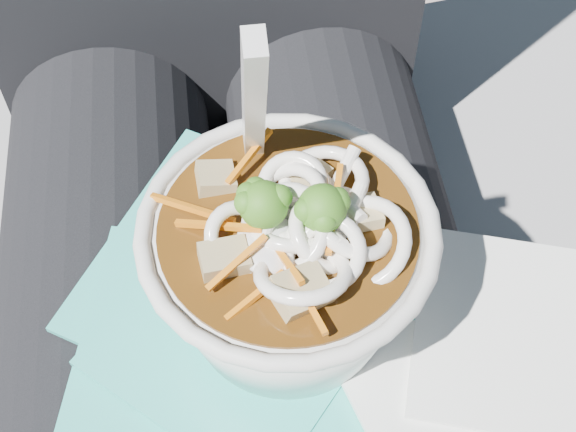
{
  "coord_description": "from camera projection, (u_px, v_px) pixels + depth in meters",
  "views": [
    {
      "loc": [
        0.0,
        -0.25,
        1.07
      ],
      "look_at": [
        0.03,
        -0.02,
        0.75
      ],
      "focal_mm": 50.0,
      "sensor_mm": 36.0,
      "label": 1
    }
  ],
  "objects": [
    {
      "name": "stone_ledge",
      "position": [
        242.0,
        354.0,
        0.91
      ],
      "size": [
        1.06,
        0.63,
        0.47
      ],
      "primitive_type": "cube",
      "rotation": [
        0.0,
        0.0,
        0.13
      ],
      "color": "gray",
      "rests_on": "ground"
    },
    {
      "name": "lap",
      "position": [
        241.0,
        351.0,
        0.56
      ],
      "size": [
        0.34,
        0.48,
        0.16
      ],
      "color": "black",
      "rests_on": "stone_ledge"
    },
    {
      "name": "person_body",
      "position": [
        229.0,
        228.0,
        0.6
      ],
      "size": [
        0.34,
        0.94,
        1.03
      ],
      "color": "black",
      "rests_on": "ground"
    },
    {
      "name": "plastic_bag",
      "position": [
        285.0,
        370.0,
        0.46
      ],
      "size": [
        0.33,
        0.35,
        0.01
      ],
      "color": "#2BB6A9",
      "rests_on": "lap"
    },
    {
      "name": "napkins",
      "position": [
        496.0,
        373.0,
        0.44
      ],
      "size": [
        0.19,
        0.19,
        0.01
      ],
      "color": "white",
      "rests_on": "plastic_bag"
    },
    {
      "name": "udon_bowl",
      "position": [
        289.0,
        260.0,
        0.43
      ],
      "size": [
        0.17,
        0.17,
        0.2
      ],
      "color": "silver",
      "rests_on": "plastic_bag"
    }
  ]
}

